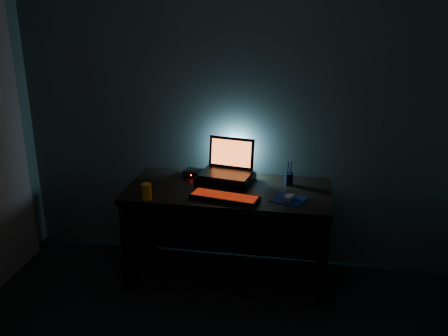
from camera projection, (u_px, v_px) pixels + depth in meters
The scene contains 10 objects.
room at pixel (163, 221), 2.01m from camera, with size 3.50×4.00×2.50m.
desk at pixel (229, 217), 3.82m from camera, with size 1.50×0.70×0.75m.
riser at pixel (226, 179), 3.79m from camera, with size 0.40×0.30×0.06m, color black.
laptop at pixel (228, 165), 3.81m from camera, with size 0.42×0.34×0.26m.
keyboard at pixel (225, 197), 3.49m from camera, with size 0.50×0.24×0.03m.
mousepad at pixel (289, 199), 3.49m from camera, with size 0.22×0.20×0.00m, color #0A1B4C.
mouse at pixel (289, 197), 3.48m from camera, with size 0.05×0.09×0.03m, color #9F9FA5.
pen_cup at pixel (289, 179), 3.74m from camera, with size 0.06×0.06×0.09m, color black.
juice_glass at pixel (147, 192), 3.47m from camera, with size 0.07×0.07×0.12m, color #FFA00D.
router at pixel (194, 173), 3.93m from camera, with size 0.16×0.14×0.05m.
Camera 1 is at (0.56, -1.75, 2.13)m, focal length 40.00 mm.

